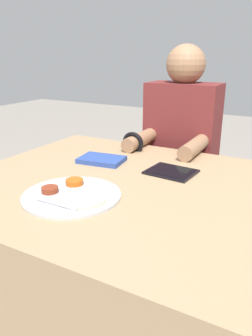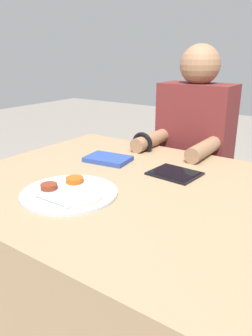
% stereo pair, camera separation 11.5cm
% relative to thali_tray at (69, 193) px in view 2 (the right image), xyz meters
% --- Properties ---
extents(dining_table, '(1.18, 1.00, 0.77)m').
position_rel_thali_tray_xyz_m(dining_table, '(0.08, 0.20, -0.39)').
color(dining_table, '#9E7F5B').
rests_on(dining_table, ground_plane).
extents(thali_tray, '(0.32, 0.32, 0.03)m').
position_rel_thali_tray_xyz_m(thali_tray, '(0.00, 0.00, 0.00)').
color(thali_tray, '#B7BABF').
rests_on(thali_tray, dining_table).
extents(red_notebook, '(0.20, 0.15, 0.02)m').
position_rel_thali_tray_xyz_m(red_notebook, '(-0.11, 0.35, 0.00)').
color(red_notebook, silver).
rests_on(red_notebook, dining_table).
extents(tablet_device, '(0.19, 0.17, 0.01)m').
position_rel_thali_tray_xyz_m(tablet_device, '(0.20, 0.37, -0.00)').
color(tablet_device, black).
rests_on(tablet_device, dining_table).
extents(person_diner, '(0.38, 0.46, 1.26)m').
position_rel_thali_tray_xyz_m(person_diner, '(0.06, 0.87, -0.18)').
color(person_diner, black).
rests_on(person_diner, ground_plane).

